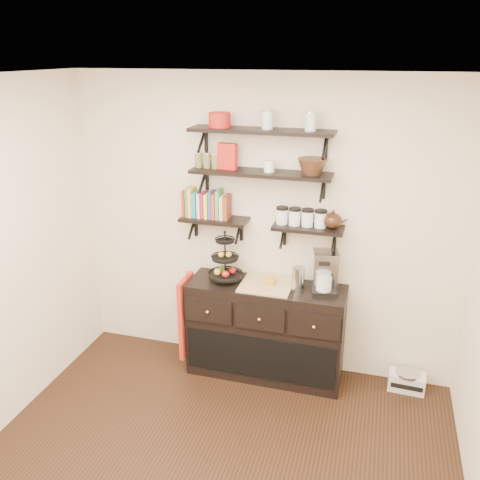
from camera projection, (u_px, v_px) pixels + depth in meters
name	position (u px, v px, depth m)	size (l,w,h in m)	color
ceiling	(185.00, 82.00, 2.51)	(3.50, 3.50, 0.02)	white
back_wall	(263.00, 228.00, 4.55)	(3.50, 0.02, 2.70)	white
shelf_top	(261.00, 131.00, 4.13)	(1.20, 0.27, 0.23)	black
shelf_mid	(261.00, 173.00, 4.25)	(1.20, 0.27, 0.23)	black
shelf_low_left	(215.00, 220.00, 4.53)	(0.60, 0.25, 0.23)	black
shelf_low_right	(308.00, 228.00, 4.31)	(0.60, 0.25, 0.23)	black
cookbooks	(209.00, 205.00, 4.49)	(0.43, 0.15, 0.26)	#A22714
glass_canisters	(301.00, 218.00, 4.30)	(0.43, 0.10, 0.13)	silver
sideboard	(266.00, 330.00, 4.63)	(1.40, 0.50, 0.92)	black
fruit_stand	(226.00, 265.00, 4.52)	(0.31, 0.31, 0.46)	black
candle	(270.00, 280.00, 4.45)	(0.08, 0.08, 0.08)	#B08328
coffee_maker	(325.00, 272.00, 4.31)	(0.24, 0.24, 0.38)	black
thermal_carafe	(298.00, 279.00, 4.35)	(0.11, 0.11, 0.22)	silver
apron	(187.00, 316.00, 4.70)	(0.04, 0.33, 0.76)	#A22B11
radio	(407.00, 381.00, 4.51)	(0.32, 0.22, 0.19)	silver
recipe_box	(227.00, 156.00, 4.28)	(0.16, 0.06, 0.22)	red
walnut_bowl	(312.00, 167.00, 4.11)	(0.24, 0.24, 0.13)	black
ramekins	(269.00, 166.00, 4.20)	(0.09, 0.09, 0.10)	white
teapot	(333.00, 219.00, 4.22)	(0.21, 0.16, 0.16)	black
red_pot	(219.00, 120.00, 4.19)	(0.18, 0.18, 0.12)	red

